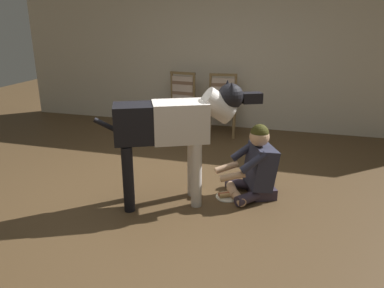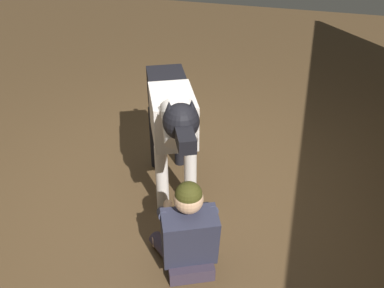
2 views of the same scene
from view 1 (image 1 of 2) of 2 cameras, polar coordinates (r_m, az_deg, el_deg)
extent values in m
plane|color=brown|center=(4.00, -3.14, -8.84)|extent=(13.62, 13.62, 0.00)
cube|color=beige|center=(6.55, 5.66, 13.86)|extent=(7.76, 0.10, 2.60)
cylinder|color=olive|center=(6.11, -1.19, 3.19)|extent=(0.04, 0.04, 0.42)
cylinder|color=olive|center=(6.29, -4.67, 3.57)|extent=(0.04, 0.04, 0.42)
cylinder|color=olive|center=(6.48, 0.31, 4.10)|extent=(0.04, 0.04, 0.42)
cylinder|color=olive|center=(6.65, -3.02, 4.45)|extent=(0.04, 0.04, 0.42)
cube|color=olive|center=(6.32, -2.17, 5.86)|extent=(0.51, 0.51, 0.04)
cube|color=beige|center=(6.31, -2.17, 6.20)|extent=(0.47, 0.47, 0.04)
cylinder|color=olive|center=(6.37, 0.32, 8.54)|extent=(0.04, 0.04, 0.52)
cylinder|color=olive|center=(6.54, -3.09, 8.78)|extent=(0.04, 0.04, 0.52)
cube|color=olive|center=(6.41, -1.43, 10.78)|extent=(0.46, 0.10, 0.04)
cube|color=beige|center=(6.45, -1.41, 8.58)|extent=(0.38, 0.10, 0.40)
cube|color=brown|center=(6.44, -1.42, 9.36)|extent=(0.39, 0.10, 0.06)
cube|color=brown|center=(6.47, -1.40, 7.80)|extent=(0.39, 0.10, 0.06)
cylinder|color=olive|center=(5.98, 6.39, 2.73)|extent=(0.04, 0.04, 0.42)
cylinder|color=olive|center=(6.01, 2.42, 2.90)|extent=(0.04, 0.04, 0.42)
cylinder|color=olive|center=(6.39, 6.50, 3.76)|extent=(0.04, 0.04, 0.42)
cylinder|color=olive|center=(6.41, 2.77, 3.91)|extent=(0.04, 0.04, 0.42)
cube|color=olive|center=(6.14, 4.58, 5.41)|extent=(0.52, 0.52, 0.04)
cube|color=beige|center=(6.13, 4.58, 5.76)|extent=(0.48, 0.48, 0.04)
cylinder|color=olive|center=(6.27, 6.67, 8.26)|extent=(0.04, 0.04, 0.52)
cylinder|color=olive|center=(6.29, 2.85, 8.40)|extent=(0.04, 0.04, 0.52)
cube|color=olive|center=(6.24, 4.82, 10.50)|extent=(0.46, 0.11, 0.04)
cube|color=beige|center=(6.28, 4.75, 8.24)|extent=(0.38, 0.10, 0.40)
cube|color=brown|center=(6.27, 4.78, 9.04)|extent=(0.39, 0.11, 0.06)
cube|color=brown|center=(6.30, 4.73, 7.44)|extent=(0.39, 0.11, 0.06)
cube|color=#372E3D|center=(4.19, 10.55, -6.88)|extent=(0.36, 0.41, 0.12)
cylinder|color=#372E3D|center=(4.01, 9.11, -7.96)|extent=(0.34, 0.38, 0.11)
cylinder|color=tan|center=(4.03, 6.76, -7.79)|extent=(0.26, 0.36, 0.09)
cylinder|color=#372E3D|center=(4.27, 7.83, -6.13)|extent=(0.40, 0.11, 0.11)
cylinder|color=tan|center=(4.18, 6.12, -6.77)|extent=(0.22, 0.37, 0.09)
cube|color=#2A2C3E|center=(4.07, 10.39, -3.33)|extent=(0.42, 0.48, 0.47)
cylinder|color=#2A2C3E|center=(3.83, 9.38, -2.81)|extent=(0.30, 0.20, 0.24)
cylinder|color=tan|center=(3.88, 6.21, -4.95)|extent=(0.28, 0.15, 0.12)
cylinder|color=#2A2C3E|center=(4.14, 7.88, -1.06)|extent=(0.30, 0.20, 0.24)
cylinder|color=tan|center=(4.10, 5.30, -3.57)|extent=(0.26, 0.21, 0.12)
sphere|color=tan|center=(3.95, 10.27, 1.12)|extent=(0.21, 0.21, 0.21)
sphere|color=#3A3A14|center=(3.94, 10.30, 1.63)|extent=(0.19, 0.19, 0.19)
cylinder|color=silver|center=(4.01, 0.08, -3.40)|extent=(0.11, 0.11, 0.68)
cylinder|color=silver|center=(3.79, 0.68, -4.78)|extent=(0.11, 0.11, 0.68)
cylinder|color=black|center=(3.97, -9.74, -3.95)|extent=(0.11, 0.11, 0.68)
cylinder|color=black|center=(3.74, -9.74, -5.39)|extent=(0.11, 0.11, 0.68)
cube|color=silver|center=(3.70, -1.81, 3.48)|extent=(0.64, 0.55, 0.40)
cube|color=black|center=(3.67, -8.24, 3.17)|extent=(0.57, 0.50, 0.38)
cylinder|color=silver|center=(3.73, 3.97, 5.88)|extent=(0.46, 0.39, 0.38)
sphere|color=black|center=(3.74, 5.91, 7.23)|extent=(0.26, 0.26, 0.26)
cube|color=black|center=(3.81, 9.13, 6.99)|extent=(0.23, 0.19, 0.11)
cone|color=black|center=(3.80, 5.46, 8.92)|extent=(0.12, 0.12, 0.12)
cone|color=black|center=(3.65, 6.08, 8.49)|extent=(0.12, 0.12, 0.12)
cylinder|color=black|center=(3.69, -12.12, 2.37)|extent=(0.34, 0.19, 0.23)
cylinder|color=white|center=(4.11, 5.44, -8.03)|extent=(0.26, 0.26, 0.01)
cylinder|color=tan|center=(4.08, 5.56, -7.78)|extent=(0.19, 0.14, 0.05)
cylinder|color=tan|center=(4.11, 5.35, -7.52)|extent=(0.19, 0.14, 0.05)
cylinder|color=#A84730|center=(4.09, 5.46, -7.56)|extent=(0.19, 0.13, 0.04)
camera|label=2|loc=(4.77, 41.46, 23.09)|focal=38.95mm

